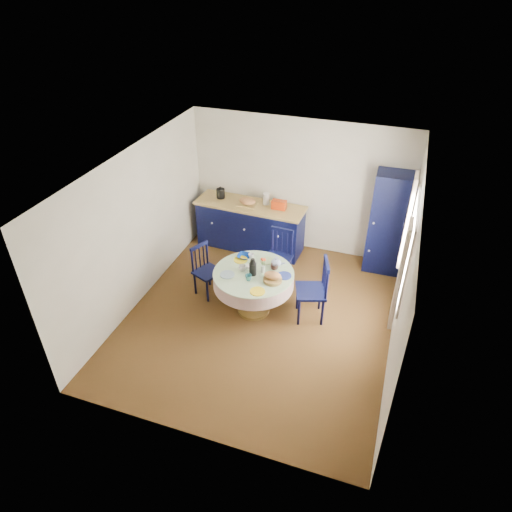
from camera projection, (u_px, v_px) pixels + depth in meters
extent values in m
plane|color=black|center=(259.00, 317.00, 7.19)|extent=(4.50, 4.50, 0.00)
plane|color=white|center=(260.00, 169.00, 5.79)|extent=(4.50, 4.50, 0.00)
cube|color=silver|center=(299.00, 186.00, 8.26)|extent=(4.00, 0.02, 2.50)
cube|color=silver|center=(137.00, 228.00, 7.03)|extent=(0.02, 4.50, 2.50)
cube|color=silver|center=(405.00, 278.00, 5.96)|extent=(0.02, 4.50, 2.50)
plane|color=white|center=(409.00, 250.00, 6.05)|extent=(0.00, 1.20, 1.20)
cube|color=beige|center=(400.00, 276.00, 5.50)|extent=(0.05, 0.34, 1.45)
cube|color=beige|center=(407.00, 221.00, 6.59)|extent=(0.05, 0.34, 1.45)
cube|color=black|center=(250.00, 227.00, 8.66)|extent=(2.01, 0.68, 0.87)
cube|color=tan|center=(250.00, 205.00, 8.40)|extent=(2.07, 0.72, 0.04)
cube|color=#9D2908|center=(279.00, 205.00, 8.19)|extent=(0.27, 0.15, 0.16)
cube|color=tan|center=(247.00, 204.00, 8.37)|extent=(0.35, 0.25, 0.02)
ellipsoid|color=#A66F40|center=(247.00, 201.00, 8.33)|extent=(0.31, 0.20, 0.13)
cylinder|color=silver|center=(266.00, 199.00, 8.33)|extent=(0.12, 0.12, 0.22)
cube|color=black|center=(389.00, 223.00, 7.80)|extent=(0.65, 0.47, 1.84)
cylinder|color=white|center=(373.00, 223.00, 7.63)|extent=(0.04, 0.02, 0.04)
cylinder|color=white|center=(369.00, 251.00, 7.94)|extent=(0.04, 0.02, 0.04)
cylinder|color=brown|center=(254.00, 309.00, 7.31)|extent=(0.51, 0.51, 0.05)
cylinder|color=brown|center=(254.00, 292.00, 7.12)|extent=(0.11, 0.11, 0.67)
cylinder|color=brown|center=(254.00, 274.00, 6.92)|extent=(1.18, 1.18, 0.03)
cylinder|color=silver|center=(254.00, 279.00, 6.97)|extent=(1.24, 1.24, 0.22)
cylinder|color=white|center=(254.00, 273.00, 6.91)|extent=(1.24, 1.24, 0.01)
cylinder|color=#88A7B6|center=(227.00, 275.00, 6.86)|extent=(0.22, 0.22, 0.01)
cylinder|color=yellow|center=(258.00, 291.00, 6.52)|extent=(0.22, 0.22, 0.01)
cylinder|color=navy|center=(284.00, 276.00, 6.83)|extent=(0.22, 0.22, 0.01)
cylinder|color=#A5C37C|center=(267.00, 261.00, 7.16)|extent=(0.22, 0.22, 0.01)
cylinder|color=yellow|center=(241.00, 260.00, 7.19)|extent=(0.22, 0.22, 0.01)
cylinder|color=olive|center=(273.00, 280.00, 6.72)|extent=(0.28, 0.28, 0.05)
ellipsoid|color=#A66F40|center=(273.00, 275.00, 6.67)|extent=(0.26, 0.16, 0.11)
cube|color=silver|center=(249.00, 267.00, 7.00)|extent=(0.10, 0.07, 0.04)
cylinder|color=black|center=(207.00, 291.00, 7.40)|extent=(0.03, 0.03, 0.41)
cylinder|color=black|center=(222.00, 282.00, 7.60)|extent=(0.03, 0.03, 0.41)
cylinder|color=black|center=(195.00, 284.00, 7.57)|extent=(0.03, 0.03, 0.41)
cylinder|color=black|center=(209.00, 275.00, 7.77)|extent=(0.03, 0.03, 0.41)
cube|color=black|center=(208.00, 272.00, 7.46)|extent=(0.51, 0.52, 0.04)
cylinder|color=black|center=(192.00, 261.00, 7.33)|extent=(0.03, 0.03, 0.46)
cylinder|color=black|center=(207.00, 253.00, 7.53)|extent=(0.03, 0.03, 0.46)
cube|color=black|center=(199.00, 246.00, 7.31)|extent=(0.18, 0.35, 0.06)
cylinder|color=black|center=(196.00, 260.00, 7.39)|extent=(0.02, 0.02, 0.38)
cylinder|color=black|center=(200.00, 258.00, 7.44)|extent=(0.02, 0.02, 0.38)
cylinder|color=black|center=(204.00, 255.00, 7.49)|extent=(0.02, 0.02, 0.38)
cylinder|color=black|center=(265.00, 274.00, 7.78)|extent=(0.04, 0.04, 0.44)
cylinder|color=black|center=(284.00, 278.00, 7.67)|extent=(0.04, 0.04, 0.44)
cylinder|color=black|center=(271.00, 263.00, 8.03)|extent=(0.04, 0.04, 0.44)
cylinder|color=black|center=(290.00, 268.00, 7.92)|extent=(0.04, 0.04, 0.44)
cube|color=black|center=(278.00, 259.00, 7.71)|extent=(0.45, 0.43, 0.04)
cylinder|color=black|center=(272.00, 239.00, 7.77)|extent=(0.04, 0.04, 0.49)
cylinder|color=black|center=(292.00, 243.00, 7.66)|extent=(0.04, 0.04, 0.49)
cube|color=black|center=(282.00, 230.00, 7.59)|extent=(0.39, 0.06, 0.06)
cylinder|color=black|center=(277.00, 241.00, 7.76)|extent=(0.02, 0.02, 0.41)
cylinder|color=black|center=(282.00, 242.00, 7.73)|extent=(0.02, 0.02, 0.41)
cylinder|color=black|center=(287.00, 243.00, 7.70)|extent=(0.02, 0.02, 0.41)
cylinder|color=black|center=(297.00, 297.00, 7.23)|extent=(0.04, 0.04, 0.48)
cylinder|color=black|center=(299.00, 312.00, 6.92)|extent=(0.04, 0.04, 0.48)
cylinder|color=black|center=(320.00, 297.00, 7.23)|extent=(0.04, 0.04, 0.48)
cylinder|color=black|center=(322.00, 313.00, 6.92)|extent=(0.04, 0.04, 0.48)
cube|color=black|center=(311.00, 291.00, 6.93)|extent=(0.57, 0.58, 0.04)
cylinder|color=black|center=(324.00, 270.00, 6.93)|extent=(0.04, 0.04, 0.53)
cylinder|color=black|center=(327.00, 285.00, 6.62)|extent=(0.04, 0.04, 0.53)
cube|color=black|center=(327.00, 264.00, 6.64)|extent=(0.17, 0.42, 0.07)
cylinder|color=black|center=(325.00, 275.00, 6.87)|extent=(0.02, 0.02, 0.44)
cylinder|color=black|center=(325.00, 278.00, 6.79)|extent=(0.02, 0.02, 0.44)
cylinder|color=black|center=(326.00, 283.00, 6.71)|extent=(0.02, 0.02, 0.44)
imported|color=silver|center=(242.00, 268.00, 6.93)|extent=(0.12, 0.12, 0.09)
imported|color=#275F68|center=(249.00, 278.00, 6.72)|extent=(0.10, 0.10, 0.09)
imported|color=black|center=(274.00, 267.00, 6.95)|extent=(0.12, 0.12, 0.10)
imported|color=silver|center=(251.00, 256.00, 7.20)|extent=(0.09, 0.09, 0.09)
imported|color=navy|center=(244.00, 256.00, 7.23)|extent=(0.22, 0.22, 0.05)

